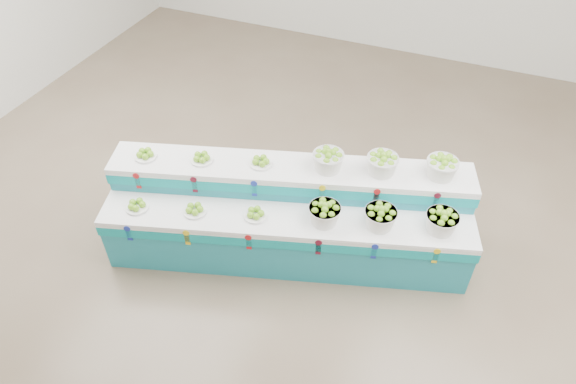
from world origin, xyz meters
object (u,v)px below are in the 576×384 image
Objects in this scene: display_stand at (288,216)px; basket_upper_right at (442,167)px; basket_lower_left at (325,213)px; plate_upper_mid at (201,157)px.

basket_upper_right is (1.43, 0.68, 0.63)m from display_stand.
plate_upper_mid is at bearing 176.84° from basket_lower_left.
display_stand is 0.57m from basket_lower_left.
basket_upper_right is at bearing 39.19° from basket_lower_left.
display_stand is 11.86× the size of basket_lower_left.
basket_upper_right reaches higher than basket_lower_left.
basket_upper_right is (2.42, 0.72, 0.07)m from plate_upper_mid.
plate_upper_mid reaches higher than basket_lower_left.
basket_upper_right is at bearing 8.83° from display_stand.
basket_upper_right reaches higher than plate_upper_mid.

